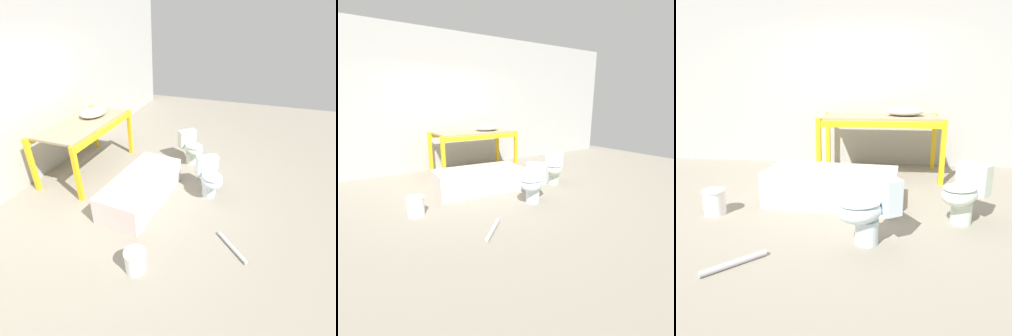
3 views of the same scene
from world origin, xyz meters
TOP-DOWN VIEW (x-y plane):
  - ground_plane at (0.00, 0.00)m, footprint 12.00×12.00m
  - warehouse_wall_rear at (0.00, 1.89)m, footprint 10.80×0.08m
  - shelving_rack at (0.51, 1.17)m, footprint 1.86×0.93m
  - sink_basin at (0.87, 1.19)m, footprint 0.56×0.43m
  - bathtub_main at (-0.05, -0.17)m, footprint 1.62×0.83m
  - toilet_near at (1.40, -0.60)m, footprint 0.62×0.63m
  - toilet_far at (0.44, -1.16)m, footprint 0.64×0.57m
  - bucket_white at (-1.32, -0.67)m, footprint 0.26×0.26m
  - loose_pipe at (-0.63, -1.69)m, footprint 0.43×0.43m

SIDE VIEW (x-z plane):
  - ground_plane at x=0.00m, z-range 0.00..0.00m
  - loose_pipe at x=-0.63m, z-range 0.00..0.05m
  - bucket_white at x=-1.32m, z-range 0.01..0.29m
  - bathtub_main at x=-0.05m, z-range 0.03..0.46m
  - toilet_near at x=1.40m, z-range 0.02..0.64m
  - toilet_far at x=0.44m, z-range 0.02..0.64m
  - shelving_rack at x=0.51m, z-range 0.34..1.28m
  - sink_basin at x=0.87m, z-range 0.90..1.11m
  - warehouse_wall_rear at x=0.00m, z-range 0.00..3.20m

